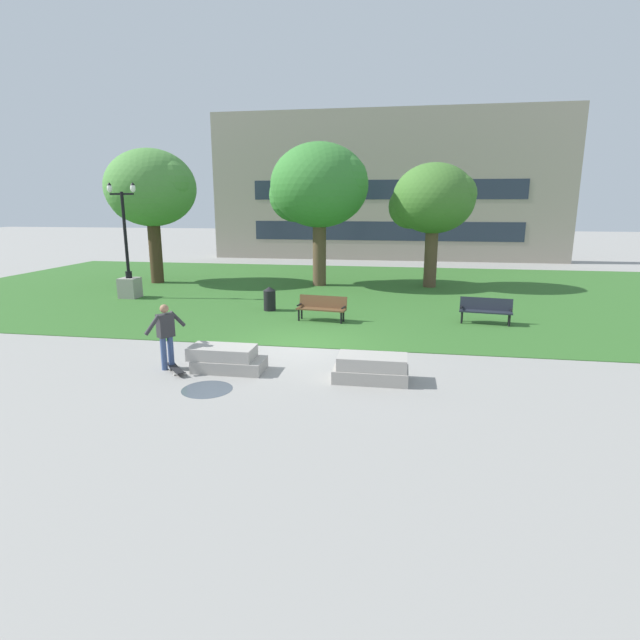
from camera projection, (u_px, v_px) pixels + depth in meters
name	position (u px, v px, depth m)	size (l,w,h in m)	color
ground_plane	(300.00, 348.00, 14.89)	(140.00, 140.00, 0.00)	gray
grass_lawn	(341.00, 291.00, 24.50)	(40.00, 20.00, 0.02)	#336628
concrete_block_center	(226.00, 359.00, 12.78)	(1.91, 0.90, 0.64)	#9E9991
concrete_block_left	(371.00, 369.00, 12.04)	(1.80, 0.90, 0.64)	#9E9991
person_skateboarder	(166.00, 333.00, 12.77)	(0.63, 1.21, 1.71)	#384C7A
skateboard	(176.00, 369.00, 12.69)	(0.82, 0.90, 0.14)	black
puddle	(207.00, 389.00, 11.53)	(1.18, 1.18, 0.01)	#47515B
park_bench_near_left	(486.00, 309.00, 17.72)	(1.86, 0.77, 0.90)	#1E232D
park_bench_near_right	(322.00, 307.00, 18.13)	(1.85, 0.77, 0.90)	brown
lamp_post_right	(129.00, 275.00, 22.49)	(1.32, 0.80, 5.08)	gray
tree_far_left	(150.00, 190.00, 25.98)	(4.88, 4.65, 6.95)	#42301E
tree_near_left	(433.00, 200.00, 24.72)	(4.25, 4.05, 6.15)	brown
tree_far_right	(318.00, 187.00, 25.10)	(5.17, 4.93, 7.17)	brown
trash_bin	(270.00, 298.00, 19.89)	(0.49, 0.49, 0.96)	black
building_facade_distant	(386.00, 187.00, 36.95)	(26.57, 1.03, 10.89)	gray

